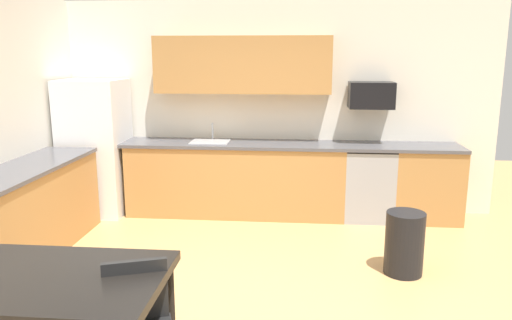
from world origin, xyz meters
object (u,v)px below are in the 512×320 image
object	(u,v)px
microwave	(371,95)
refrigerator	(96,147)
dining_table	(45,286)
oven_range	(368,183)
trash_bin	(404,243)

from	to	relation	value
microwave	refrigerator	bearing A→B (deg)	-177.03
refrigerator	dining_table	bearing A→B (deg)	-71.77
oven_range	dining_table	xyz separation A→B (m)	(-2.32, -3.56, 0.25)
trash_bin	refrigerator	bearing A→B (deg)	156.79
oven_range	microwave	world-z (taller)	microwave
microwave	oven_range	bearing A→B (deg)	-90.00
microwave	dining_table	world-z (taller)	microwave
dining_table	oven_range	bearing A→B (deg)	56.93
refrigerator	trash_bin	distance (m)	3.97
oven_range	dining_table	distance (m)	4.26
refrigerator	oven_range	size ratio (longest dim) A/B	1.89
refrigerator	trash_bin	size ratio (longest dim) A/B	2.87
dining_table	trash_bin	xyz separation A→B (m)	(2.46, 1.94, -0.41)
refrigerator	microwave	distance (m)	3.54
oven_range	refrigerator	bearing A→B (deg)	-178.68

